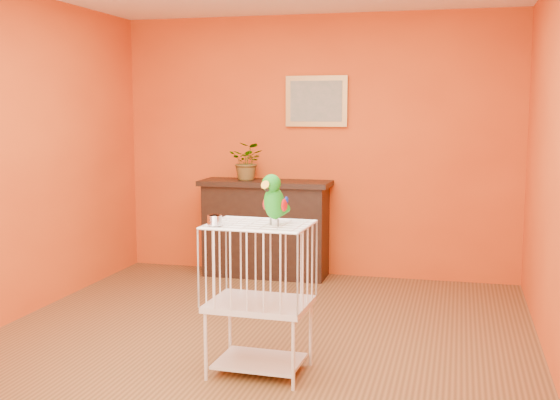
# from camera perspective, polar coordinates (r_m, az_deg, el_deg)

# --- Properties ---
(ground) EXTENTS (4.50, 4.50, 0.00)m
(ground) POSITION_cam_1_polar(r_m,az_deg,el_deg) (5.14, -2.18, -11.59)
(ground) COLOR brown
(ground) RESTS_ON ground
(room_shell) EXTENTS (4.50, 4.50, 4.50)m
(room_shell) POSITION_cam_1_polar(r_m,az_deg,el_deg) (4.86, -2.27, 6.35)
(room_shell) COLOR #E25115
(room_shell) RESTS_ON ground
(console_cabinet) EXTENTS (1.30, 0.47, 0.97)m
(console_cabinet) POSITION_cam_1_polar(r_m,az_deg,el_deg) (7.04, -1.19, -2.32)
(console_cabinet) COLOR black
(console_cabinet) RESTS_ON ground
(potted_plant) EXTENTS (0.36, 0.40, 0.29)m
(potted_plant) POSITION_cam_1_polar(r_m,az_deg,el_deg) (7.06, -2.52, 2.86)
(potted_plant) COLOR #26722D
(potted_plant) RESTS_ON console_cabinet
(framed_picture) EXTENTS (0.62, 0.04, 0.50)m
(framed_picture) POSITION_cam_1_polar(r_m,az_deg,el_deg) (7.01, 2.98, 8.02)
(framed_picture) COLOR #B27F3F
(framed_picture) RESTS_ON room_shell
(birdcage) EXTENTS (0.64, 0.50, 0.96)m
(birdcage) POSITION_cam_1_polar(r_m,az_deg,el_deg) (4.46, -1.68, -7.84)
(birdcage) COLOR silver
(birdcage) RESTS_ON ground
(feed_cup) EXTENTS (0.09, 0.09, 0.06)m
(feed_cup) POSITION_cam_1_polar(r_m,az_deg,el_deg) (4.29, -5.33, -1.65)
(feed_cup) COLOR silver
(feed_cup) RESTS_ON birdcage
(parrot) EXTENTS (0.17, 0.29, 0.32)m
(parrot) POSITION_cam_1_polar(r_m,az_deg,el_deg) (4.27, -0.48, 0.06)
(parrot) COLOR #59544C
(parrot) RESTS_ON birdcage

